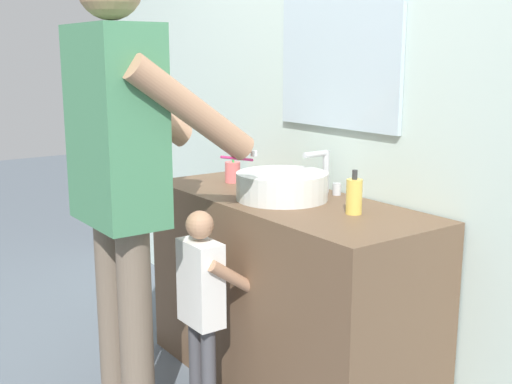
# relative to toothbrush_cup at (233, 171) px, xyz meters

# --- Properties ---
(back_wall) EXTENTS (4.40, 0.10, 2.70)m
(back_wall) POSITION_rel_toothbrush_cup_xyz_m (0.41, 0.30, 0.47)
(back_wall) COLOR silver
(back_wall) RESTS_ON ground
(vanity_cabinet) EXTENTS (1.35, 0.54, 0.82)m
(vanity_cabinet) POSITION_rel_toothbrush_cup_xyz_m (0.41, -0.02, -0.47)
(vanity_cabinet) COLOR brown
(vanity_cabinet) RESTS_ON ground
(sink_basin) EXTENTS (0.37, 0.37, 0.11)m
(sink_basin) POSITION_rel_toothbrush_cup_xyz_m (0.41, -0.04, 0.00)
(sink_basin) COLOR silver
(sink_basin) RESTS_ON vanity_cabinet
(faucet) EXTENTS (0.18, 0.14, 0.18)m
(faucet) POSITION_rel_toothbrush_cup_xyz_m (0.41, 0.19, 0.03)
(faucet) COLOR #B7BABF
(faucet) RESTS_ON vanity_cabinet
(toothbrush_cup) EXTENTS (0.07, 0.07, 0.21)m
(toothbrush_cup) POSITION_rel_toothbrush_cup_xyz_m (0.00, 0.00, 0.00)
(toothbrush_cup) COLOR #D86666
(toothbrush_cup) RESTS_ON vanity_cabinet
(soap_bottle) EXTENTS (0.06, 0.06, 0.16)m
(soap_bottle) POSITION_rel_toothbrush_cup_xyz_m (0.77, 0.03, 0.01)
(soap_bottle) COLOR gold
(soap_bottle) RESTS_ON vanity_cabinet
(child_toddler) EXTENTS (0.26, 0.26, 0.83)m
(child_toddler) POSITION_rel_toothbrush_cup_xyz_m (0.41, -0.42, -0.38)
(child_toddler) COLOR #47474C
(child_toddler) RESTS_ON ground
(adult_parent) EXTENTS (0.54, 0.57, 1.74)m
(adult_parent) POSITION_rel_toothbrush_cup_xyz_m (0.30, -0.68, 0.17)
(adult_parent) COLOR #6B5B4C
(adult_parent) RESTS_ON ground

